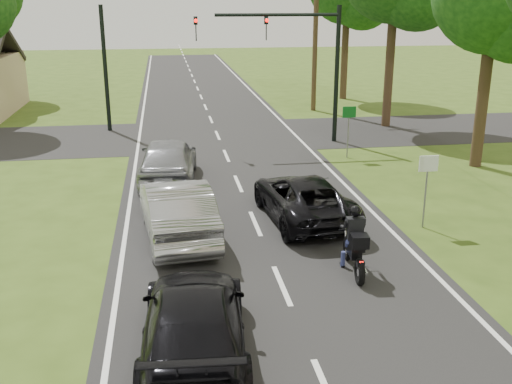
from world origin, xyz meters
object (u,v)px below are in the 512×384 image
at_px(silver_sedan, 177,210).
at_px(dark_car_behind, 194,322).
at_px(motorcycle_rider, 355,247).
at_px(utility_pole_far, 316,21).
at_px(silver_suv, 168,160).
at_px(sign_green, 349,119).
at_px(dark_suv, 303,198).
at_px(traffic_signal, 296,50).
at_px(sign_white, 428,174).

distance_m(silver_sedan, dark_car_behind, 5.81).
relative_size(motorcycle_rider, utility_pole_far, 0.20).
bearing_deg(silver_suv, utility_pole_far, -117.93).
bearing_deg(dark_car_behind, sign_green, -113.90).
bearing_deg(dark_car_behind, utility_pole_far, -105.16).
xyz_separation_m(dark_car_behind, sign_green, (7.01, 13.48, 0.91)).
bearing_deg(silver_sedan, sign_green, -138.93).
distance_m(dark_suv, sign_green, 7.66).
relative_size(traffic_signal, sign_white, 3.00).
height_order(sign_white, sign_green, same).
distance_m(motorcycle_rider, traffic_signal, 14.09).
bearing_deg(traffic_signal, sign_white, -82.95).
relative_size(traffic_signal, sign_green, 3.00).
relative_size(silver_suv, sign_green, 2.25).
bearing_deg(motorcycle_rider, dark_car_behind, -138.41).
relative_size(dark_car_behind, utility_pole_far, 0.47).
relative_size(motorcycle_rider, silver_suv, 0.41).
bearing_deg(utility_pole_far, dark_suv, -104.91).
relative_size(dark_suv, sign_white, 2.22).
bearing_deg(sign_white, silver_sedan, 177.30).
xyz_separation_m(sign_white, sign_green, (0.20, 8.00, 0.00)).
bearing_deg(utility_pole_far, silver_sedan, -114.35).
bearing_deg(silver_suv, motorcycle_rider, 122.23).
xyz_separation_m(silver_sedan, sign_white, (6.96, -0.33, 0.79)).
height_order(dark_suv, traffic_signal, traffic_signal).
distance_m(motorcycle_rider, silver_sedan, 5.01).
xyz_separation_m(silver_sedan, silver_suv, (-0.16, 5.30, 0.02)).
bearing_deg(traffic_signal, sign_green, -62.62).
bearing_deg(utility_pole_far, sign_green, -96.73).
bearing_deg(silver_suv, dark_car_behind, 96.39).
distance_m(silver_sedan, traffic_signal, 12.52).
height_order(traffic_signal, sign_green, traffic_signal).
distance_m(motorcycle_rider, silver_suv, 9.22).
distance_m(silver_suv, sign_white, 9.11).
bearing_deg(utility_pole_far, traffic_signal, -109.68).
bearing_deg(motorcycle_rider, silver_suv, 122.45).
relative_size(silver_suv, utility_pole_far, 0.48).
xyz_separation_m(motorcycle_rider, sign_green, (3.07, 10.56, 0.93)).
distance_m(silver_sedan, utility_pole_far, 20.96).
relative_size(silver_suv, sign_white, 2.25).
relative_size(motorcycle_rider, traffic_signal, 0.31).
height_order(dark_suv, dark_car_behind, dark_car_behind).
xyz_separation_m(silver_sedan, dark_car_behind, (0.15, -5.81, -0.12)).
distance_m(traffic_signal, utility_pole_far, 8.55).
distance_m(silver_sedan, silver_suv, 5.30).
xyz_separation_m(dark_suv, traffic_signal, (1.88, 9.80, 3.47)).
bearing_deg(traffic_signal, motorcycle_rider, -96.34).
height_order(silver_sedan, sign_green, sign_green).
height_order(traffic_signal, utility_pole_far, utility_pole_far).
xyz_separation_m(dark_car_behind, utility_pole_far, (8.31, 24.50, 4.40)).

